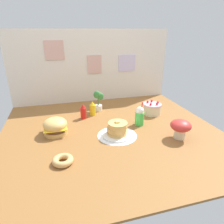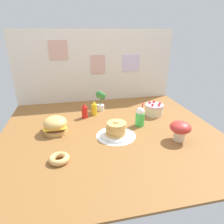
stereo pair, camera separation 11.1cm
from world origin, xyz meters
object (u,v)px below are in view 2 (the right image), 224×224
at_px(burger, 55,125).
at_px(donut_pink_glaze, 59,159).
at_px(cream_soda_cup, 140,117).
at_px(potted_plant, 100,99).
at_px(mustard_bottle, 94,108).
at_px(mushroom_stool, 180,129).
at_px(pancake_stack, 116,130).
at_px(layer_cake, 154,109).
at_px(ketchup_bottle, 85,111).

bearing_deg(burger, donut_pink_glaze, -84.85).
xyz_separation_m(cream_soda_cup, potted_plant, (-0.36, 0.55, 0.04)).
distance_m(mustard_bottle, mushroom_stool, 1.08).
xyz_separation_m(cream_soda_cup, mushroom_stool, (0.27, -0.38, 0.01)).
bearing_deg(pancake_stack, potted_plant, 93.58).
bearing_deg(layer_cake, burger, -169.80).
relative_size(layer_cake, donut_pink_glaze, 1.34).
bearing_deg(pancake_stack, layer_cake, 35.53).
relative_size(burger, ketchup_bottle, 1.33).
bearing_deg(donut_pink_glaze, mushroom_stool, 5.38).
xyz_separation_m(layer_cake, mustard_bottle, (-0.74, 0.16, 0.01)).
bearing_deg(ketchup_bottle, potted_plant, 42.32).
height_order(pancake_stack, donut_pink_glaze, pancake_stack).
xyz_separation_m(donut_pink_glaze, mushroom_stool, (1.14, 0.11, 0.09)).
distance_m(donut_pink_glaze, potted_plant, 1.16).
distance_m(layer_cake, mustard_bottle, 0.76).
height_order(donut_pink_glaze, potted_plant, potted_plant).
relative_size(pancake_stack, ketchup_bottle, 1.70).
height_order(layer_cake, mushroom_stool, mushroom_stool).
bearing_deg(layer_cake, pancake_stack, -144.47).
xyz_separation_m(potted_plant, mushroom_stool, (0.63, -0.93, -0.03)).
height_order(mustard_bottle, donut_pink_glaze, mustard_bottle).
height_order(layer_cake, mustard_bottle, mustard_bottle).
bearing_deg(layer_cake, ketchup_bottle, 173.83).
relative_size(burger, cream_soda_cup, 0.88).
bearing_deg(cream_soda_cup, donut_pink_glaze, -150.49).
xyz_separation_m(mustard_bottle, donut_pink_glaze, (-0.41, -0.90, -0.06)).
height_order(pancake_stack, mustard_bottle, mustard_bottle).
height_order(burger, layer_cake, burger).
relative_size(pancake_stack, potted_plant, 1.11).
height_order(donut_pink_glaze, mushroom_stool, mushroom_stool).
relative_size(mustard_bottle, cream_soda_cup, 0.67).
distance_m(pancake_stack, potted_plant, 0.73).
bearing_deg(pancake_stack, ketchup_bottle, 117.83).
distance_m(cream_soda_cup, potted_plant, 0.66).
bearing_deg(layer_cake, mushroom_stool, -90.74).
relative_size(mustard_bottle, potted_plant, 0.66).
height_order(burger, mustard_bottle, mustard_bottle).
bearing_deg(mushroom_stool, potted_plant, 123.96).
bearing_deg(pancake_stack, cream_soda_cup, 28.92).
distance_m(mustard_bottle, cream_soda_cup, 0.62).
bearing_deg(ketchup_bottle, pancake_stack, -62.17).
bearing_deg(burger, potted_plant, 42.77).
height_order(cream_soda_cup, mushroom_stool, cream_soda_cup).
bearing_deg(ketchup_bottle, layer_cake, -6.17).
bearing_deg(burger, layer_cake, 10.20).
xyz_separation_m(pancake_stack, donut_pink_glaze, (-0.55, -0.32, -0.04)).
height_order(pancake_stack, layer_cake, layer_cake).
distance_m(ketchup_bottle, mustard_bottle, 0.14).
height_order(pancake_stack, mushroom_stool, mushroom_stool).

